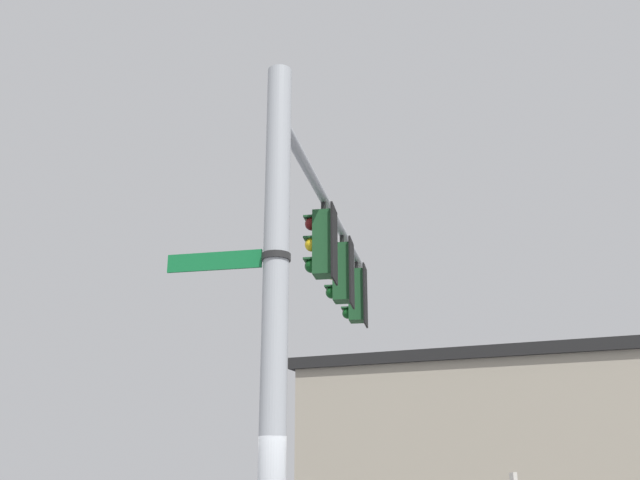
{
  "coord_description": "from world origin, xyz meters",
  "views": [
    {
      "loc": [
        -7.96,
        -1.9,
        2.0
      ],
      "look_at": [
        2.53,
        -0.08,
        5.57
      ],
      "focal_mm": 41.11,
      "sensor_mm": 36.0,
      "label": 1
    }
  ],
  "objects_px": {
    "street_name_sign": "(247,259)",
    "traffic_light_nearest_pole": "(322,244)",
    "traffic_light_mid_outer": "(356,295)",
    "traffic_light_mid_inner": "(341,273)"
  },
  "relations": [
    {
      "from": "traffic_light_nearest_pole",
      "to": "traffic_light_mid_outer",
      "type": "relative_size",
      "value": 1.0
    },
    {
      "from": "traffic_light_mid_outer",
      "to": "street_name_sign",
      "type": "relative_size",
      "value": 0.87
    },
    {
      "from": "traffic_light_mid_inner",
      "to": "street_name_sign",
      "type": "height_order",
      "value": "traffic_light_mid_inner"
    },
    {
      "from": "traffic_light_nearest_pole",
      "to": "traffic_light_mid_inner",
      "type": "distance_m",
      "value": 1.69
    },
    {
      "from": "traffic_light_mid_inner",
      "to": "street_name_sign",
      "type": "bearing_deg",
      "value": 173.92
    },
    {
      "from": "traffic_light_mid_outer",
      "to": "street_name_sign",
      "type": "height_order",
      "value": "traffic_light_mid_outer"
    },
    {
      "from": "traffic_light_nearest_pole",
      "to": "traffic_light_mid_outer",
      "type": "bearing_deg",
      "value": -1.88
    },
    {
      "from": "street_name_sign",
      "to": "traffic_light_nearest_pole",
      "type": "bearing_deg",
      "value": -8.59
    },
    {
      "from": "traffic_light_nearest_pole",
      "to": "street_name_sign",
      "type": "relative_size",
      "value": 0.87
    },
    {
      "from": "traffic_light_mid_inner",
      "to": "traffic_light_nearest_pole",
      "type": "bearing_deg",
      "value": 178.12
    }
  ]
}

